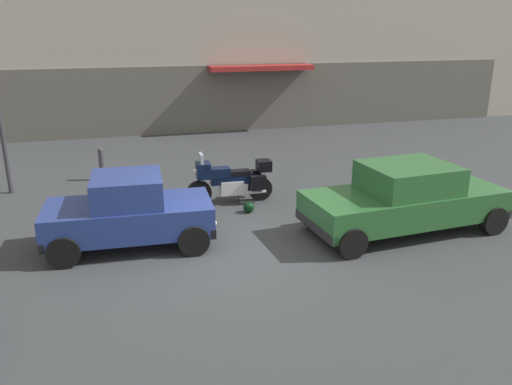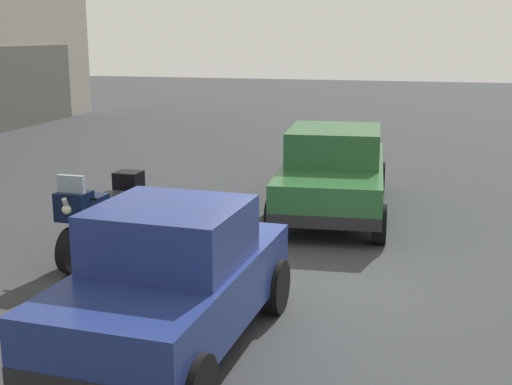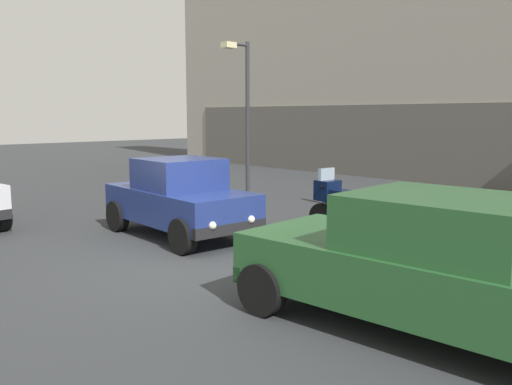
{
  "view_description": "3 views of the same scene",
  "coord_description": "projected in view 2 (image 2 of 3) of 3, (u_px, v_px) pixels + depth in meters",
  "views": [
    {
      "loc": [
        -2.14,
        -9.43,
        4.53
      ],
      "look_at": [
        0.67,
        0.73,
        1.05
      ],
      "focal_mm": 36.35,
      "sensor_mm": 36.0,
      "label": 1
    },
    {
      "loc": [
        -8.1,
        -1.5,
        3.23
      ],
      "look_at": [
        0.91,
        0.87,
        1.03
      ],
      "focal_mm": 47.45,
      "sensor_mm": 36.0,
      "label": 2
    },
    {
      "loc": [
        6.82,
        -5.12,
        2.4
      ],
      "look_at": [
        0.31,
        0.92,
        1.13
      ],
      "focal_mm": 38.05,
      "sensor_mm": 36.0,
      "label": 3
    }
  ],
  "objects": [
    {
      "name": "helmet",
      "position": [
        164.0,
        245.0,
        10.14
      ],
      "size": [
        0.28,
        0.28,
        0.28
      ],
      "primitive_type": "sphere",
      "color": "black",
      "rests_on": "ground"
    },
    {
      "name": "ground_plane",
      "position": [
        303.0,
        290.0,
        8.73
      ],
      "size": [
        80.0,
        80.0,
        0.0
      ],
      "primitive_type": "plane",
      "color": "#2D3033"
    },
    {
      "name": "car_compact_side",
      "position": [
        172.0,
        280.0,
        6.93
      ],
      "size": [
        3.53,
        1.84,
        1.56
      ],
      "rotation": [
        0.0,
        0.0,
        -0.05
      ],
      "color": "navy",
      "rests_on": "ground"
    },
    {
      "name": "car_sedan_far",
      "position": [
        334.0,
        171.0,
        12.36
      ],
      "size": [
        4.68,
        2.24,
        1.56
      ],
      "rotation": [
        0.0,
        0.0,
        0.08
      ],
      "color": "#235128",
      "rests_on": "ground"
    },
    {
      "name": "motorcycle",
      "position": [
        102.0,
        214.0,
        10.02
      ],
      "size": [
        2.26,
        0.77,
        1.36
      ],
      "rotation": [
        0.0,
        0.0,
        3.1
      ],
      "color": "black",
      "rests_on": "ground"
    }
  ]
}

